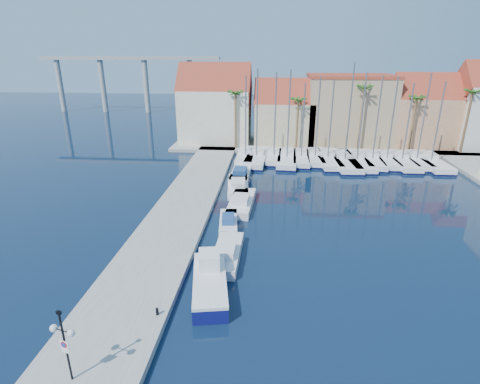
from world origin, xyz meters
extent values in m
plane|color=black|center=(0.00, 0.00, 0.00)|extent=(260.00, 260.00, 0.00)
cube|color=gray|center=(-9.00, 13.50, 0.25)|extent=(6.00, 77.00, 0.50)
cube|color=gray|center=(10.00, 48.00, 0.25)|extent=(54.00, 16.00, 0.50)
cylinder|color=black|center=(-9.36, -5.74, 2.53)|extent=(0.10, 0.10, 4.07)
cylinder|color=black|center=(-9.61, -5.68, 3.45)|extent=(0.51, 0.17, 0.05)
cylinder|color=black|center=(-9.11, -5.80, 3.45)|extent=(0.51, 0.17, 0.05)
sphere|color=white|center=(-9.85, -5.62, 3.45)|extent=(0.37, 0.37, 0.37)
sphere|color=white|center=(-8.87, -5.87, 3.45)|extent=(0.37, 0.37, 0.37)
cube|color=black|center=(-9.36, -5.74, 4.46)|extent=(0.25, 0.17, 0.16)
cube|color=white|center=(-9.37, -5.80, 2.63)|extent=(0.50, 0.15, 0.51)
cylinder|color=red|center=(-9.38, -5.83, 2.69)|extent=(0.34, 0.10, 0.35)
cylinder|color=#1933A5|center=(-9.38, -5.84, 2.69)|extent=(0.24, 0.07, 0.24)
cube|color=white|center=(-9.37, -5.80, 2.28)|extent=(0.40, 0.13, 0.14)
cylinder|color=black|center=(-6.60, -0.68, 0.73)|extent=(0.18, 0.18, 0.45)
cube|color=#0F1158|center=(-3.89, 2.55, 0.50)|extent=(3.35, 6.95, 1.00)
cube|color=white|center=(-3.89, 2.55, 1.11)|extent=(3.35, 6.95, 0.22)
cube|color=white|center=(-4.12, 3.86, 1.72)|extent=(1.73, 2.00, 1.22)
cube|color=white|center=(-3.24, 7.12, 0.40)|extent=(2.14, 6.39, 0.80)
cube|color=white|center=(-3.25, 6.48, 1.10)|extent=(1.46, 2.25, 0.60)
cube|color=white|center=(-3.81, 12.83, 0.40)|extent=(2.14, 5.23, 0.80)
cube|color=navy|center=(-3.76, 12.32, 1.10)|extent=(1.32, 1.89, 0.60)
cube|color=white|center=(-3.01, 18.01, 0.40)|extent=(2.73, 7.44, 0.80)
cube|color=white|center=(-3.05, 17.27, 1.10)|extent=(1.77, 2.65, 0.60)
cube|color=white|center=(-3.85, 23.24, 0.40)|extent=(3.00, 7.54, 0.80)
cube|color=white|center=(-3.79, 22.50, 1.10)|extent=(1.87, 2.71, 0.60)
cube|color=white|center=(-3.95, 28.02, 0.40)|extent=(2.57, 7.43, 0.80)
cube|color=navy|center=(-3.97, 27.28, 1.10)|extent=(1.72, 2.62, 0.60)
cube|color=white|center=(-3.91, 36.57, 0.50)|extent=(2.62, 9.65, 1.00)
cube|color=#0B103A|center=(-3.91, 36.57, 0.18)|extent=(2.68, 9.71, 0.28)
cube|color=white|center=(-3.90, 37.53, 1.30)|extent=(1.79, 2.91, 0.60)
cylinder|color=slate|center=(-3.91, 36.09, 6.71)|extent=(0.20, 0.20, 11.41)
cube|color=white|center=(-2.19, 35.97, 0.50)|extent=(3.75, 11.45, 1.00)
cube|color=#0B103A|center=(-2.19, 35.97, 0.18)|extent=(3.81, 11.52, 0.28)
cube|color=white|center=(-2.11, 37.09, 1.30)|extent=(2.29, 3.52, 0.60)
cylinder|color=slate|center=(-2.23, 35.41, 7.19)|extent=(0.20, 0.20, 12.39)
cube|color=white|center=(0.40, 36.42, 0.50)|extent=(2.44, 8.17, 1.00)
cube|color=#0B103A|center=(0.40, 36.42, 0.18)|extent=(2.51, 8.23, 0.28)
cube|color=white|center=(0.44, 37.23, 1.30)|extent=(1.57, 2.49, 0.60)
cylinder|color=slate|center=(0.39, 36.02, 6.95)|extent=(0.20, 0.20, 11.90)
cube|color=white|center=(2.35, 35.63, 0.50)|extent=(3.31, 10.57, 1.00)
cube|color=#0B103A|center=(2.35, 35.63, 0.18)|extent=(3.37, 10.64, 0.28)
cube|color=white|center=(2.41, 36.67, 1.30)|extent=(2.08, 3.23, 0.60)
cylinder|color=slate|center=(2.32, 35.11, 7.15)|extent=(0.20, 0.20, 12.29)
cube|color=white|center=(4.45, 36.06, 0.50)|extent=(2.67, 9.02, 1.00)
cube|color=#0B103A|center=(4.45, 36.06, 0.18)|extent=(2.74, 9.08, 0.28)
cube|color=white|center=(4.48, 36.95, 1.30)|extent=(1.73, 2.74, 0.60)
cylinder|color=slate|center=(4.43, 35.61, 6.25)|extent=(0.20, 0.20, 10.50)
cube|color=white|center=(6.52, 36.60, 0.50)|extent=(2.37, 9.04, 1.00)
cube|color=#0B103A|center=(6.52, 36.60, 0.18)|extent=(2.43, 9.10, 0.28)
cube|color=white|center=(6.52, 37.50, 1.30)|extent=(1.65, 2.72, 0.60)
cylinder|color=slate|center=(6.52, 36.15, 6.70)|extent=(0.20, 0.20, 11.39)
cube|color=white|center=(8.28, 35.90, 0.50)|extent=(3.67, 11.09, 1.00)
cube|color=#0B103A|center=(8.28, 35.90, 0.18)|extent=(3.73, 11.15, 0.28)
cube|color=white|center=(8.19, 36.99, 1.30)|extent=(2.23, 3.41, 0.60)
cylinder|color=slate|center=(8.32, 35.36, 6.46)|extent=(0.20, 0.20, 10.91)
cube|color=white|center=(10.65, 35.27, 0.50)|extent=(3.57, 12.10, 1.00)
cube|color=#0B103A|center=(10.65, 35.27, 0.18)|extent=(3.64, 12.16, 0.28)
cube|color=white|center=(10.60, 36.47, 1.30)|extent=(2.32, 3.68, 0.60)
cylinder|color=slate|center=(10.67, 34.67, 7.66)|extent=(0.20, 0.20, 13.33)
cube|color=white|center=(12.39, 35.42, 0.50)|extent=(3.76, 11.52, 1.00)
cube|color=#0B103A|center=(12.39, 35.42, 0.18)|extent=(3.83, 11.58, 0.28)
cube|color=white|center=(12.31, 36.55, 1.30)|extent=(2.31, 3.54, 0.60)
cylinder|color=slate|center=(12.43, 34.86, 6.99)|extent=(0.20, 0.20, 11.97)
cube|color=white|center=(14.81, 36.01, 0.50)|extent=(3.15, 10.16, 1.00)
cube|color=#0B103A|center=(14.81, 36.01, 0.18)|extent=(3.21, 10.23, 0.28)
cube|color=white|center=(14.86, 37.01, 1.30)|extent=(1.99, 3.11, 0.60)
cylinder|color=slate|center=(14.78, 35.51, 6.81)|extent=(0.20, 0.20, 11.62)
cube|color=white|center=(16.88, 36.13, 0.50)|extent=(2.54, 9.38, 1.00)
cube|color=#0B103A|center=(16.88, 36.13, 0.18)|extent=(2.60, 9.44, 0.28)
cube|color=white|center=(16.89, 37.07, 1.30)|extent=(1.73, 2.82, 0.60)
cylinder|color=slate|center=(16.87, 35.66, 6.72)|extent=(0.20, 0.20, 11.45)
cube|color=white|center=(18.94, 35.86, 0.50)|extent=(3.08, 10.65, 1.00)
cube|color=#0B103A|center=(18.94, 35.86, 0.18)|extent=(3.14, 10.71, 0.28)
cube|color=white|center=(18.90, 36.92, 1.30)|extent=(2.02, 3.23, 0.60)
cylinder|color=slate|center=(18.95, 35.34, 6.31)|extent=(0.20, 0.20, 10.61)
cube|color=white|center=(21.18, 36.32, 0.50)|extent=(2.45, 9.42, 1.00)
cube|color=#0B103A|center=(21.18, 36.32, 0.18)|extent=(2.51, 9.48, 0.28)
cube|color=white|center=(21.18, 37.26, 1.30)|extent=(1.72, 2.83, 0.60)
cylinder|color=slate|center=(21.18, 35.85, 6.97)|extent=(0.20, 0.20, 11.93)
cube|color=white|center=(22.98, 35.82, 0.50)|extent=(3.16, 10.99, 1.00)
cube|color=#0B103A|center=(22.98, 35.82, 0.18)|extent=(3.22, 11.05, 0.28)
cube|color=white|center=(22.95, 36.92, 1.30)|extent=(2.08, 3.33, 0.60)
cylinder|color=slate|center=(23.00, 35.28, 6.44)|extent=(0.20, 0.20, 10.88)
cube|color=beige|center=(-10.00, 47.00, 5.00)|extent=(12.00, 9.00, 9.00)
cube|color=maroon|center=(-10.00, 47.00, 9.50)|extent=(12.30, 9.00, 9.00)
cube|color=tan|center=(2.00, 47.00, 4.00)|extent=(10.00, 8.00, 7.00)
cube|color=maroon|center=(2.00, 47.00, 7.50)|extent=(10.30, 8.00, 8.00)
cube|color=tan|center=(13.00, 48.00, 6.00)|extent=(14.00, 10.00, 11.00)
cube|color=maroon|center=(13.00, 48.00, 11.75)|extent=(14.20, 10.20, 0.50)
cube|color=tan|center=(25.00, 47.00, 4.50)|extent=(10.00, 8.00, 8.00)
cube|color=maroon|center=(25.00, 47.00, 8.50)|extent=(10.30, 8.00, 8.00)
cube|color=silver|center=(34.00, 46.00, 5.50)|extent=(8.00, 8.00, 10.00)
cylinder|color=brown|center=(-6.00, 42.00, 5.00)|extent=(0.36, 0.36, 9.00)
sphere|color=#295D1A|center=(-6.00, 42.00, 9.35)|extent=(2.60, 2.60, 2.60)
cylinder|color=brown|center=(4.00, 42.00, 4.50)|extent=(0.36, 0.36, 8.00)
sphere|color=#295D1A|center=(4.00, 42.00, 8.35)|extent=(2.60, 2.60, 2.60)
cylinder|color=brown|center=(14.00, 42.00, 5.50)|extent=(0.36, 0.36, 10.00)
sphere|color=#295D1A|center=(14.00, 42.00, 10.35)|extent=(2.60, 2.60, 2.60)
cylinder|color=brown|center=(22.00, 42.00, 4.75)|extent=(0.36, 0.36, 8.50)
sphere|color=#295D1A|center=(22.00, 42.00, 8.85)|extent=(2.60, 2.60, 2.60)
cylinder|color=brown|center=(30.00, 42.00, 5.25)|extent=(0.36, 0.36, 9.50)
sphere|color=#295D1A|center=(30.00, 42.00, 9.85)|extent=(2.60, 2.60, 2.60)
cube|color=#9E9E99|center=(-38.00, 82.00, 14.00)|extent=(48.00, 2.20, 0.90)
cylinder|color=#9E9E99|center=(-58.00, 82.00, 7.00)|extent=(1.40, 1.40, 14.00)
cylinder|color=#9E9E99|center=(-46.00, 82.00, 7.00)|extent=(1.40, 1.40, 14.00)
cylinder|color=#9E9E99|center=(-34.00, 82.00, 7.00)|extent=(1.40, 1.40, 14.00)
cylinder|color=#9E9E99|center=(-22.00, 82.00, 7.00)|extent=(1.40, 1.40, 14.00)
camera|label=1|loc=(0.08, -18.92, 15.57)|focal=28.00mm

